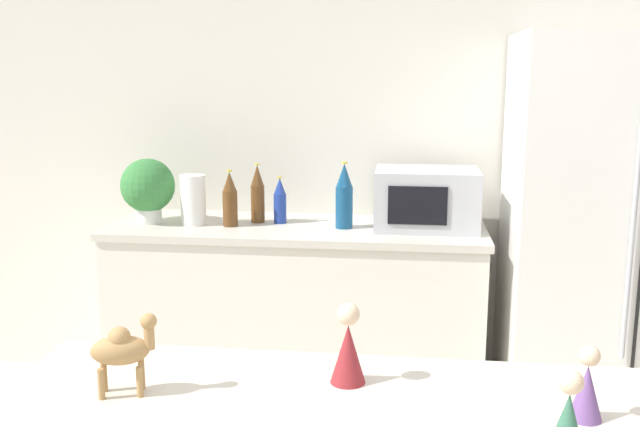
# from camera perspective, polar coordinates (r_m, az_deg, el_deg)

# --- Properties ---
(wall_back) EXTENTS (8.00, 0.06, 2.55)m
(wall_back) POSITION_cam_1_polar(r_m,az_deg,el_deg) (3.67, 7.13, 5.31)
(wall_back) COLOR silver
(wall_back) RESTS_ON ground_plane
(back_counter) EXTENTS (1.81, 0.63, 0.92)m
(back_counter) POSITION_cam_1_polar(r_m,az_deg,el_deg) (3.57, -1.92, -8.17)
(back_counter) COLOR silver
(back_counter) RESTS_ON ground_plane
(refrigerator) EXTENTS (0.96, 0.73, 1.82)m
(refrigerator) POSITION_cam_1_polar(r_m,az_deg,el_deg) (3.46, 22.60, -1.97)
(refrigerator) COLOR silver
(refrigerator) RESTS_ON ground_plane
(potted_plant) EXTENTS (0.26, 0.26, 0.32)m
(potted_plant) POSITION_cam_1_polar(r_m,az_deg,el_deg) (3.57, -13.69, 2.05)
(potted_plant) COLOR silver
(potted_plant) RESTS_ON back_counter
(paper_towel_roll) EXTENTS (0.12, 0.12, 0.24)m
(paper_towel_roll) POSITION_cam_1_polar(r_m,az_deg,el_deg) (3.49, -10.19, 1.08)
(paper_towel_roll) COLOR white
(paper_towel_roll) RESTS_ON back_counter
(microwave) EXTENTS (0.48, 0.37, 0.28)m
(microwave) POSITION_cam_1_polar(r_m,az_deg,el_deg) (3.39, 8.43, 1.18)
(microwave) COLOR #B2B5BA
(microwave) RESTS_ON back_counter
(back_bottle_0) EXTENTS (0.08, 0.08, 0.32)m
(back_bottle_0) POSITION_cam_1_polar(r_m,az_deg,el_deg) (3.36, 1.86, 1.37)
(back_bottle_0) COLOR navy
(back_bottle_0) RESTS_ON back_counter
(back_bottle_1) EXTENTS (0.07, 0.07, 0.29)m
(back_bottle_1) POSITION_cam_1_polar(r_m,az_deg,el_deg) (3.50, -5.10, 1.55)
(back_bottle_1) COLOR brown
(back_bottle_1) RESTS_ON back_counter
(back_bottle_2) EXTENTS (0.06, 0.06, 0.23)m
(back_bottle_2) POSITION_cam_1_polar(r_m,az_deg,el_deg) (3.48, -3.30, 1.01)
(back_bottle_2) COLOR navy
(back_bottle_2) RESTS_ON back_counter
(back_bottle_3) EXTENTS (0.07, 0.07, 0.27)m
(back_bottle_3) POSITION_cam_1_polar(r_m,az_deg,el_deg) (3.43, -7.30, 1.12)
(back_bottle_3) COLOR brown
(back_bottle_3) RESTS_ON back_counter
(camel_figurine) EXTENTS (0.14, 0.09, 0.17)m
(camel_figurine) POSITION_cam_1_polar(r_m,az_deg,el_deg) (1.50, -15.66, -10.33)
(camel_figurine) COLOR #A87F4C
(camel_figurine) RESTS_ON bar_counter
(wise_man_figurine_blue) EXTENTS (0.07, 0.07, 0.16)m
(wise_man_figurine_blue) POSITION_cam_1_polar(r_m,az_deg,el_deg) (1.31, 19.01, -15.33)
(wise_man_figurine_blue) COLOR #33664C
(wise_man_figurine_blue) RESTS_ON bar_counter
(wise_man_figurine_crimson) EXTENTS (0.06, 0.06, 0.15)m
(wise_man_figurine_crimson) POSITION_cam_1_polar(r_m,az_deg,el_deg) (1.45, 20.38, -12.92)
(wise_man_figurine_crimson) COLOR #6B4784
(wise_man_figurine_crimson) RESTS_ON bar_counter
(wise_man_figurine_purple) EXTENTS (0.07, 0.07, 0.17)m
(wise_man_figurine_purple) POSITION_cam_1_polar(r_m,az_deg,el_deg) (1.51, 2.08, -10.74)
(wise_man_figurine_purple) COLOR maroon
(wise_man_figurine_purple) RESTS_ON bar_counter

